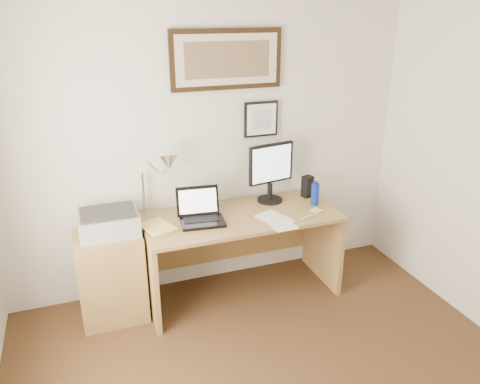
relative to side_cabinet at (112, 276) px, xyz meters
name	(u,v)px	position (x,y,z in m)	size (l,w,h in m)	color
wall_back	(210,146)	(0.92, 0.32, 0.89)	(3.50, 0.02, 2.50)	silver
side_cabinet	(112,276)	(0.00, 0.00, 0.00)	(0.50, 0.40, 0.73)	olive
water_bottle	(315,194)	(1.74, -0.06, 0.48)	(0.07, 0.07, 0.19)	#0B2698
bottle_cap	(316,182)	(1.74, -0.06, 0.59)	(0.03, 0.03, 0.02)	#0B2698
speaker	(307,186)	(1.76, 0.13, 0.48)	(0.09, 0.08, 0.19)	black
paper_sheet_a	(274,218)	(1.29, -0.20, 0.39)	(0.20, 0.29, 0.00)	white
paper_sheet_b	(281,223)	(1.30, -0.31, 0.39)	(0.19, 0.27, 0.00)	white
sticky_pad	(316,210)	(1.68, -0.19, 0.39)	(0.08, 0.08, 0.01)	#FEF878
marker_pen	(307,217)	(1.55, -0.28, 0.39)	(0.02, 0.02, 0.14)	white
book	(146,231)	(0.28, -0.10, 0.40)	(0.20, 0.28, 0.02)	#D9D166
desk	(238,236)	(1.07, 0.04, 0.15)	(1.60, 0.70, 0.75)	olive
laptop	(201,214)	(0.73, -0.05, 0.44)	(0.37, 0.33, 0.26)	black
lcd_monitor	(271,170)	(1.40, 0.14, 0.68)	(0.42, 0.22, 0.52)	black
printer	(109,222)	(0.03, 0.03, 0.45)	(0.44, 0.34, 0.18)	#A09FA2
desk_lamp	(167,165)	(0.51, 0.13, 0.82)	(0.29, 0.27, 0.53)	white
picture_large	(227,59)	(1.07, 0.29, 1.59)	(0.92, 0.04, 0.47)	black
picture_small	(261,119)	(1.37, 0.29, 1.09)	(0.30, 0.03, 0.30)	black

